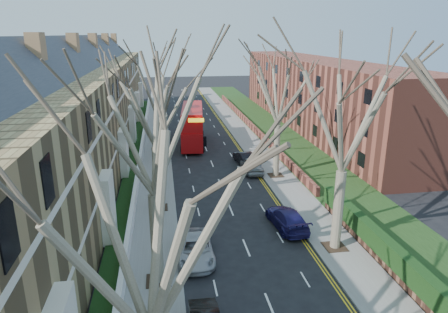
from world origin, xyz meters
name	(u,v)px	position (x,y,z in m)	size (l,w,h in m)	color
pavement_left	(157,138)	(-6.00, 39.00, 0.06)	(3.00, 102.00, 0.12)	slate
pavement_right	(244,135)	(6.00, 39.00, 0.06)	(3.00, 102.00, 0.12)	slate
terrace_left	(83,110)	(-13.65, 31.00, 5.53)	(9.70, 78.00, 13.60)	olive
flats_right	(314,93)	(17.46, 43.00, 4.98)	(13.97, 54.00, 10.00)	brown
wall_hedge_right	(422,285)	(7.70, 2.00, 1.12)	(0.70, 24.00, 1.80)	#553224
front_wall_left	(142,151)	(-7.65, 31.00, 0.62)	(0.30, 78.00, 1.00)	white
grass_verge_right	(275,133)	(10.50, 39.00, 0.15)	(6.00, 102.00, 0.06)	#1A3312
tree_left_near	(142,214)	(-5.70, -4.00, 8.93)	(9.80, 9.80, 13.73)	#655C48
tree_left_mid	(150,116)	(-5.70, 6.00, 9.56)	(10.50, 10.50, 14.71)	#655C48
tree_left_far	(153,94)	(-5.70, 16.00, 9.24)	(10.15, 10.15, 14.22)	#655C48
tree_left_dist	(154,74)	(-5.70, 28.00, 9.56)	(10.50, 10.50, 14.71)	#655C48
tree_right_mid	(348,104)	(5.70, 8.00, 9.56)	(10.50, 10.50, 14.71)	#655C48
tree_right_far	(279,82)	(5.70, 22.00, 9.24)	(10.15, 10.15, 14.22)	#655C48
double_decker_bus	(193,126)	(-1.40, 35.42, 2.29)	(3.56, 11.30, 4.64)	#AA0C0D
car_left_far	(195,248)	(-3.42, 8.26, 0.67)	(2.23, 4.84, 1.35)	#A5A4AA
car_right_near	(287,218)	(3.50, 11.39, 0.71)	(1.98, 4.87, 1.41)	#1C1854
car_right_mid	(252,165)	(3.66, 23.70, 0.77)	(1.82, 4.52, 1.54)	gray
car_right_far	(244,158)	(3.45, 26.44, 0.69)	(1.45, 4.16, 1.37)	black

